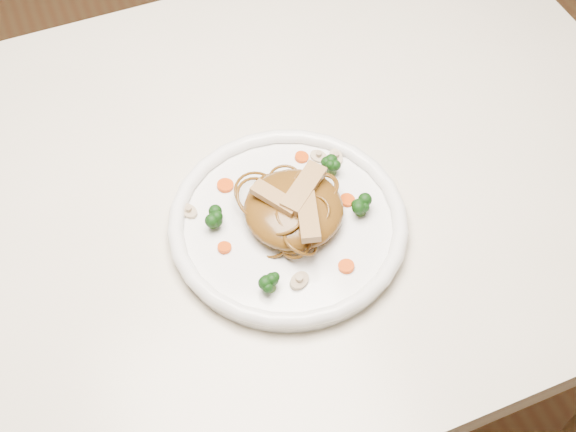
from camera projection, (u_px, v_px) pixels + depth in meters
name	position (u px, v px, depth m)	size (l,w,h in m)	color
ground	(259.00, 401.00, 1.61)	(4.00, 4.00, 0.00)	brown
table	(244.00, 225.00, 1.08)	(1.20, 0.80, 0.75)	beige
plate	(288.00, 226.00, 0.95)	(0.30, 0.30, 0.02)	white
noodle_mound	(294.00, 209.00, 0.93)	(0.12, 0.12, 0.04)	brown
chicken_a	(304.00, 188.00, 0.92)	(0.08, 0.03, 0.01)	tan
chicken_b	(275.00, 198.00, 0.91)	(0.06, 0.02, 0.01)	tan
chicken_c	(308.00, 217.00, 0.89)	(0.07, 0.02, 0.01)	tan
broccoli_0	(332.00, 164.00, 0.97)	(0.03, 0.03, 0.03)	#0E330A
broccoli_1	(212.00, 217.00, 0.93)	(0.03, 0.03, 0.03)	#0E330A
broccoli_2	(270.00, 281.00, 0.87)	(0.03, 0.03, 0.03)	#0E330A
broccoli_3	(361.00, 206.00, 0.94)	(0.02, 0.02, 0.03)	#0E330A
carrot_0	(302.00, 157.00, 1.00)	(0.02, 0.02, 0.01)	#CF3A07
carrot_1	(224.00, 248.00, 0.91)	(0.02, 0.02, 0.01)	#CF3A07
carrot_2	(347.00, 200.00, 0.96)	(0.02, 0.02, 0.01)	#CF3A07
carrot_3	(225.00, 185.00, 0.97)	(0.02, 0.02, 0.01)	#CF3A07
carrot_4	(346.00, 266.00, 0.90)	(0.02, 0.02, 0.01)	#CF3A07
mushroom_0	(299.00, 281.00, 0.89)	(0.03, 0.03, 0.01)	tan
mushroom_1	(336.00, 157.00, 1.00)	(0.02, 0.02, 0.01)	tan
mushroom_2	(189.00, 211.00, 0.95)	(0.02, 0.02, 0.01)	tan
mushroom_3	(319.00, 157.00, 1.00)	(0.02, 0.02, 0.01)	tan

